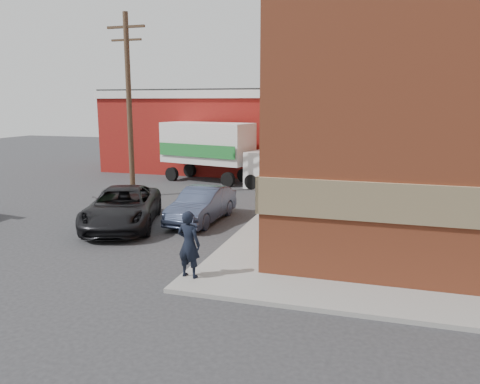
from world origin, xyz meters
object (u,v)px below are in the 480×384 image
Objects in this scene: man at (189,244)px; suv_a at (122,207)px; utility_pole at (129,102)px; box_truck at (217,148)px; warehouse at (228,130)px; sedan at (202,205)px.

suv_a is at bearing -34.70° from man.
utility_pole reaches higher than box_truck.
warehouse is 11.27m from utility_pole.
box_truck is (-2.61, 9.09, 1.35)m from sedan.
sedan is 0.78× the size of suv_a.
suv_a is at bearing -147.78° from sedan.
sedan is at bearing -62.46° from man.
box_truck reaches higher than suv_a.
box_truck is (0.07, 10.65, 1.29)m from suv_a.
box_truck is at bearing -78.36° from warehouse.
utility_pole reaches higher than suv_a.
suv_a is at bearing -76.88° from box_truck.
sedan is 0.56× the size of box_truck.
utility_pole is 1.66× the size of suv_a.
man is (7.30, -9.83, -3.72)m from utility_pole.
suv_a reaches higher than sedan.
warehouse reaches higher than box_truck.
utility_pole is 7.14m from suv_a.
utility_pole is 4.94× the size of man.
warehouse reaches higher than sedan.
suv_a is (-4.70, 4.51, -0.28)m from man.
man is 0.24× the size of box_truck.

